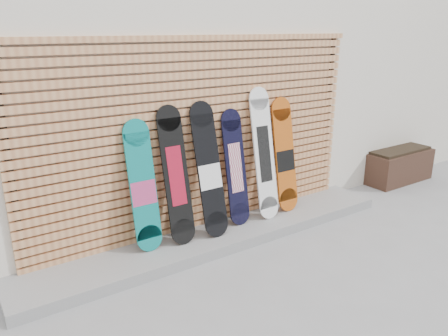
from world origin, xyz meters
The scene contains 11 objects.
ground centered at (0.00, 0.00, 0.00)m, with size 80.00×80.00×0.00m, color gray.
building centered at (0.50, 3.50, 1.80)m, with size 12.00×5.00×3.60m, color beige.
concrete_step centered at (-0.15, 0.68, 0.06)m, with size 4.60×0.70×0.12m, color gray.
slat_wall centered at (-0.15, 0.97, 1.21)m, with size 4.26×0.08×2.29m.
planter_box centered at (3.39, 0.83, 0.26)m, with size 1.19×0.49×0.53m.
snowboard_0 centered at (-0.99, 0.81, 0.80)m, with size 0.28×0.27×1.38m.
snowboard_1 centered at (-0.62, 0.78, 0.86)m, with size 0.28×0.33×1.49m.
snowboard_2 centered at (-0.22, 0.75, 0.85)m, with size 0.29×0.39×1.49m.
snowboard_3 centered at (0.18, 0.81, 0.80)m, with size 0.27×0.27×1.37m.
snowboard_4 centered at (0.58, 0.78, 0.91)m, with size 0.28×0.33×1.59m.
snowboard_5 centered at (0.94, 0.80, 0.83)m, with size 0.30×0.29×1.44m.
Camera 1 is at (-2.64, -3.15, 2.37)m, focal length 35.00 mm.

